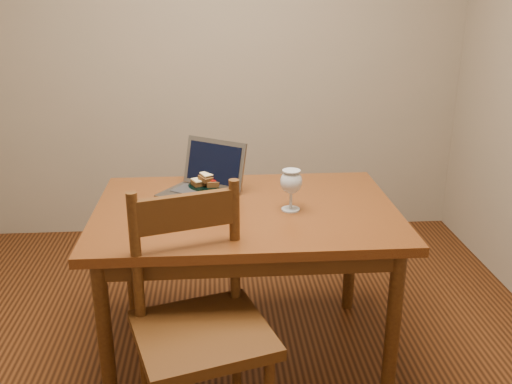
{
  "coord_description": "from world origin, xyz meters",
  "views": [
    {
      "loc": [
        -0.06,
        -2.18,
        1.65
      ],
      "look_at": [
        0.11,
        0.13,
        0.8
      ],
      "focal_mm": 40.0,
      "sensor_mm": 36.0,
      "label": 1
    }
  ],
  "objects": [
    {
      "name": "sandwich_tomato",
      "position": [
        -0.05,
        0.36,
        0.78
      ],
      "size": [
        0.12,
        0.07,
        0.04
      ],
      "primitive_type": null,
      "rotation": [
        0.0,
        0.0,
        0.05
      ],
      "color": "#381E0C",
      "rests_on": "plate"
    },
    {
      "name": "table",
      "position": [
        0.06,
        0.1,
        0.65
      ],
      "size": [
        1.3,
        0.9,
        0.74
      ],
      "color": "#441D0B",
      "rests_on": "floor"
    },
    {
      "name": "back_wall",
      "position": [
        0.0,
        1.61,
        1.3
      ],
      "size": [
        3.2,
        0.02,
        2.6
      ],
      "primitive_type": "cube",
      "color": "gray",
      "rests_on": "floor"
    },
    {
      "name": "front_wall",
      "position": [
        0.0,
        -1.61,
        1.3
      ],
      "size": [
        3.2,
        0.02,
        2.6
      ],
      "primitive_type": "cube",
      "color": "gray",
      "rests_on": "floor"
    },
    {
      "name": "chair",
      "position": [
        -0.13,
        -0.41,
        0.53
      ],
      "size": [
        0.57,
        0.56,
        0.49
      ],
      "rotation": [
        0.0,
        0.0,
        0.3
      ],
      "color": "#381C0B",
      "rests_on": "floor"
    },
    {
      "name": "sandwich_cheese",
      "position": [
        -0.12,
        0.38,
        0.77
      ],
      "size": [
        0.12,
        0.1,
        0.03
      ],
      "primitive_type": null,
      "rotation": [
        0.0,
        0.0,
        0.41
      ],
      "color": "#381E0C",
      "rests_on": "plate"
    },
    {
      "name": "sandwich_top",
      "position": [
        -0.09,
        0.37,
        0.8
      ],
      "size": [
        0.12,
        0.11,
        0.03
      ],
      "primitive_type": null,
      "rotation": [
        0.0,
        0.0,
        0.63
      ],
      "color": "#381E0C",
      "rests_on": "plate"
    },
    {
      "name": "floor",
      "position": [
        0.0,
        0.0,
        -0.01
      ],
      "size": [
        3.2,
        3.2,
        0.02
      ],
      "primitive_type": "cube",
      "color": "black",
      "rests_on": "ground"
    },
    {
      "name": "laptop",
      "position": [
        -0.11,
        0.31,
        0.8
      ],
      "size": [
        0.43,
        0.42,
        0.23
      ],
      "rotation": [
        0.0,
        0.0,
        -0.59
      ],
      "color": "slate",
      "rests_on": "table"
    },
    {
      "name": "plate",
      "position": [
        -0.09,
        0.37,
        0.75
      ],
      "size": [
        0.21,
        0.21,
        0.02
      ],
      "primitive_type": "cylinder",
      "color": "black",
      "rests_on": "table"
    },
    {
      "name": "milk_glass",
      "position": [
        0.26,
        0.06,
        0.83
      ],
      "size": [
        0.09,
        0.09,
        0.18
      ],
      "primitive_type": null,
      "color": "white",
      "rests_on": "table"
    }
  ]
}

